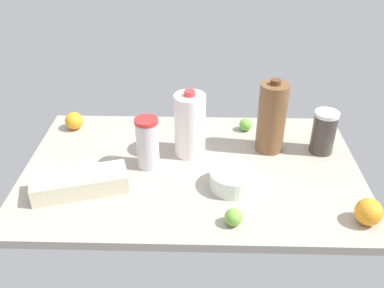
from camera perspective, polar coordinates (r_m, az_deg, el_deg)
countertop at (r=154.80cm, az=-0.00°, el=-3.61°), size 120.00×76.00×3.00cm
chocolate_milk_jug at (r=160.34cm, az=10.59°, el=3.49°), size 10.49×10.49×28.61cm
mixing_bowl at (r=143.73cm, az=5.51°, el=-4.69°), size 15.73×15.73×6.23cm
tumbler_cup at (r=150.67cm, az=-5.95°, el=0.15°), size 8.23×8.23×19.05cm
shaker_bottle at (r=165.97cm, az=17.16°, el=1.54°), size 8.93×8.93×16.70cm
milk_jug at (r=155.87cm, az=-0.28°, el=2.57°), size 11.49×11.49×25.63cm
egg_carton at (r=146.02cm, az=-14.71°, el=-5.05°), size 32.80×19.58×6.42cm
orange_near_front at (r=139.12cm, az=22.48°, el=-8.37°), size 8.22×8.22×8.22cm
lime_loose at (r=176.55cm, az=7.15°, el=2.57°), size 5.13×5.13×5.13cm
lime_far_back at (r=129.74cm, az=5.55°, el=-9.69°), size 5.42×5.42×5.42cm
orange_by_jug at (r=182.48cm, az=-15.46°, el=3.00°), size 7.24×7.24×7.24cm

